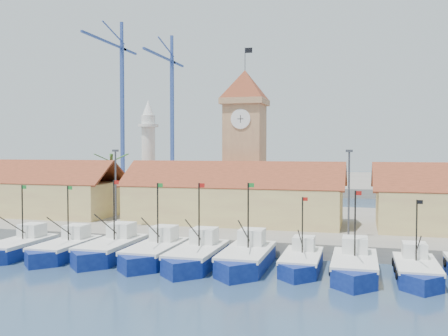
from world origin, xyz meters
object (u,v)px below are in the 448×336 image
(boat_5, at_px, (246,260))
(minaret, at_px, (149,155))
(boat_0, at_px, (17,249))
(clock_tower, at_px, (245,139))

(boat_5, distance_m, minaret, 33.60)
(boat_0, xyz_separation_m, boat_5, (22.92, 0.95, 0.06))
(clock_tower, bearing_deg, boat_0, -126.00)
(boat_5, xyz_separation_m, clock_tower, (-5.41, 23.16, 11.13))
(boat_0, relative_size, boat_5, 0.92)
(boat_5, height_order, clock_tower, clock_tower)
(clock_tower, distance_m, minaret, 15.30)
(boat_0, distance_m, minaret, 27.72)
(boat_0, distance_m, clock_tower, 31.83)
(boat_0, height_order, boat_5, boat_5)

